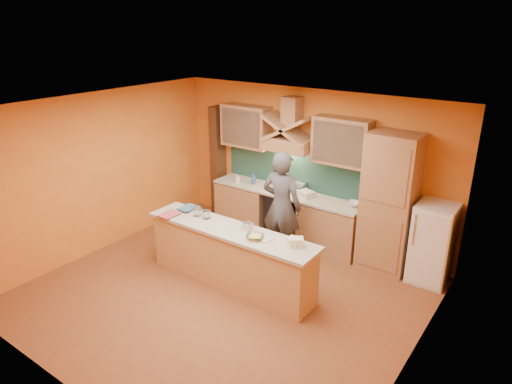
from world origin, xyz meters
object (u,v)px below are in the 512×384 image
Objects in this scene: person at (282,206)px; mixing_bowl at (255,237)px; fridge at (433,243)px; kitchen_scale at (247,226)px; stove at (285,215)px.

mixing_bowl is at bearing 98.13° from person.
person is at bearing -162.68° from fridge.
kitchen_scale is (0.06, -1.05, 0.04)m from person.
person reaches higher than mixing_bowl.
stove is at bearing 180.00° from fridge.
stove is 3.62× the size of mixing_bowl.
person is 1.05m from kitchen_scale.
kitchen_scale is at bearing 146.60° from mixing_bowl.
fridge is 0.68× the size of person.
person is 7.71× the size of mixing_bowl.
stove is 1.90m from kitchen_scale.
person is at bearing 104.97° from mixing_bowl.
stove is 7.06× the size of kitchen_scale.
person reaches higher than stove.
stove is 2.71m from fridge.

